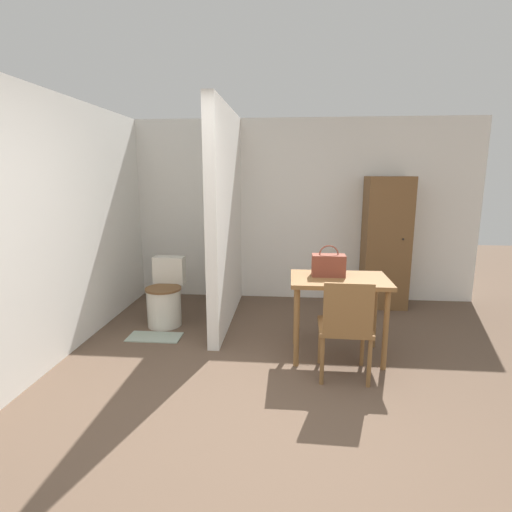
{
  "coord_description": "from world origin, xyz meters",
  "views": [
    {
      "loc": [
        0.06,
        -2.36,
        1.75
      ],
      "look_at": [
        -0.27,
        1.4,
        0.98
      ],
      "focal_mm": 28.0,
      "sensor_mm": 36.0,
      "label": 1
    }
  ],
  "objects_px": {
    "wooden_chair": "(346,325)",
    "handbag": "(328,265)",
    "wooden_cabinet": "(386,243)",
    "toilet": "(165,298)",
    "dining_table": "(339,290)"
  },
  "relations": [
    {
      "from": "wooden_chair",
      "to": "dining_table",
      "type": "bearing_deg",
      "value": 92.99
    },
    {
      "from": "dining_table",
      "to": "wooden_chair",
      "type": "xyz_separation_m",
      "value": [
        0.01,
        -0.45,
        -0.18
      ]
    },
    {
      "from": "handbag",
      "to": "wooden_cabinet",
      "type": "relative_size",
      "value": 0.18
    },
    {
      "from": "wooden_chair",
      "to": "toilet",
      "type": "height_order",
      "value": "wooden_chair"
    },
    {
      "from": "dining_table",
      "to": "handbag",
      "type": "distance_m",
      "value": 0.26
    },
    {
      "from": "dining_table",
      "to": "handbag",
      "type": "height_order",
      "value": "handbag"
    },
    {
      "from": "wooden_cabinet",
      "to": "toilet",
      "type": "bearing_deg",
      "value": -161.3
    },
    {
      "from": "dining_table",
      "to": "handbag",
      "type": "relative_size",
      "value": 2.91
    },
    {
      "from": "wooden_chair",
      "to": "handbag",
      "type": "distance_m",
      "value": 0.66
    },
    {
      "from": "wooden_chair",
      "to": "wooden_cabinet",
      "type": "bearing_deg",
      "value": 70.98
    },
    {
      "from": "toilet",
      "to": "wooden_cabinet",
      "type": "height_order",
      "value": "wooden_cabinet"
    },
    {
      "from": "dining_table",
      "to": "handbag",
      "type": "bearing_deg",
      "value": 147.48
    },
    {
      "from": "dining_table",
      "to": "toilet",
      "type": "xyz_separation_m",
      "value": [
        -1.94,
        0.71,
        -0.35
      ]
    },
    {
      "from": "dining_table",
      "to": "wooden_chair",
      "type": "bearing_deg",
      "value": -88.52
    },
    {
      "from": "wooden_chair",
      "to": "wooden_cabinet",
      "type": "distance_m",
      "value": 2.25
    }
  ]
}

